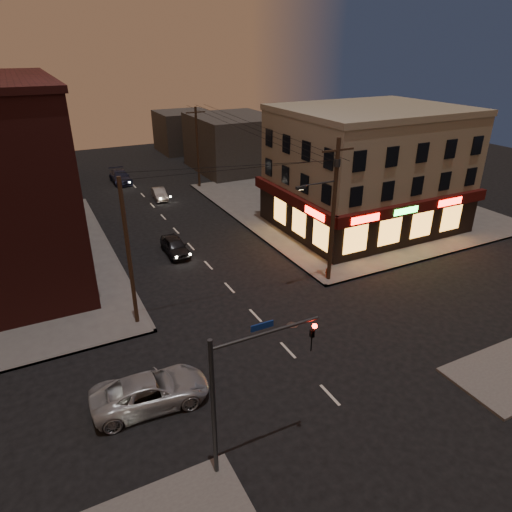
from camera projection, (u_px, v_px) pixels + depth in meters
ground at (288, 350)px, 25.37m from camera, size 120.00×120.00×0.00m
sidewalk_ne at (343, 204)px, 48.07m from camera, size 24.00×28.00×0.15m
pizza_building at (367, 169)px, 40.48m from camera, size 15.85×12.85×10.50m
bg_building_ne_a at (233, 143)px, 60.30m from camera, size 10.00×12.00×7.00m
bg_building_nw at (5, 154)px, 52.23m from camera, size 9.00×10.00×8.00m
bg_building_ne_b at (185, 131)px, 70.99m from camera, size 8.00×8.00×6.00m
utility_pole_main at (333, 204)px, 30.35m from camera, size 4.20×0.44×10.00m
utility_pole_far at (198, 148)px, 52.01m from camera, size 0.26×0.26×9.00m
utility_pole_west at (129, 254)px, 25.85m from camera, size 0.24×0.24×9.00m
traffic_signal at (239, 383)px, 16.80m from camera, size 4.49×0.32×6.47m
suv_cross at (151, 391)px, 21.30m from camera, size 5.61×2.87×1.52m
sedan_near at (175, 246)px, 36.65m from camera, size 1.72×4.11×1.39m
sedan_mid at (159, 194)px, 49.67m from camera, size 1.56×3.69×1.19m
sedan_far at (120, 177)px, 55.40m from camera, size 2.07×5.09×1.48m
fire_hydrant at (327, 272)px, 32.78m from camera, size 0.33×0.33×0.73m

